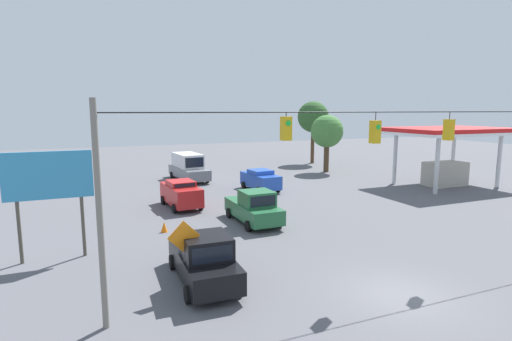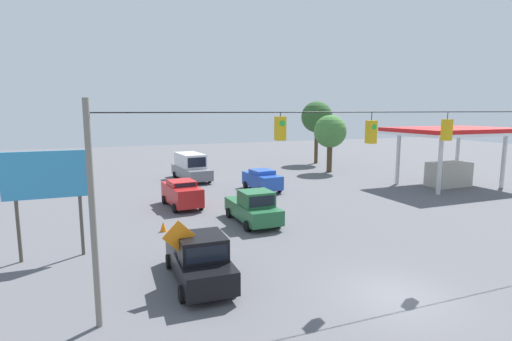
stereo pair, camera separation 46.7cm
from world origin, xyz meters
name	(u,v)px [view 1 (the left image)]	position (x,y,z in m)	size (l,w,h in m)	color
ground_plane	(400,295)	(0.00, 0.00, 0.00)	(140.00, 140.00, 0.00)	#56565B
overhead_signal_span	(374,168)	(-0.03, -1.84, 4.63)	(21.09, 0.38, 7.35)	slate
box_truck_grey_withflow_deep	(188,167)	(1.62, -28.10, 1.33)	(2.97, 6.75, 2.67)	slate
sedan_red_withflow_far	(181,193)	(4.72, -17.06, 1.02)	(2.43, 4.68, 1.95)	red
pickup_truck_green_withflow_mid	(254,208)	(1.41, -11.23, 0.98)	(2.30, 5.07, 2.12)	#236038
pickup_truck_black_parked_shoulder	(204,259)	(6.59, -3.99, 0.98)	(2.28, 5.27, 2.12)	black
sedan_blue_oncoming_deep	(260,180)	(-2.99, -20.46, 0.96)	(2.38, 4.52, 1.83)	#234CB2
traffic_cone_nearest	(189,256)	(6.67, -6.29, 0.30)	(0.40, 0.40, 0.60)	orange
traffic_cone_second	(174,240)	(6.84, -8.85, 0.30)	(0.40, 0.40, 0.60)	orange
traffic_cone_third	(164,227)	(6.92, -11.48, 0.30)	(0.40, 0.40, 0.60)	orange
gas_station	(447,144)	(-19.81, -15.98, 3.92)	(10.82, 7.23, 5.39)	red
roadside_billboard	(49,183)	(12.45, -9.16, 3.69)	(3.80, 0.16, 5.13)	#4C473D
work_zone_sign	(184,242)	(7.50, -3.43, 1.99)	(1.27, 0.06, 2.84)	slate
tree_horizon_left	(327,132)	(-14.16, -27.43, 4.55)	(3.66, 3.66, 6.45)	#4C3823
tree_horizon_right	(313,117)	(-16.57, -34.60, 6.05)	(4.06, 4.06, 8.14)	#4C3823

